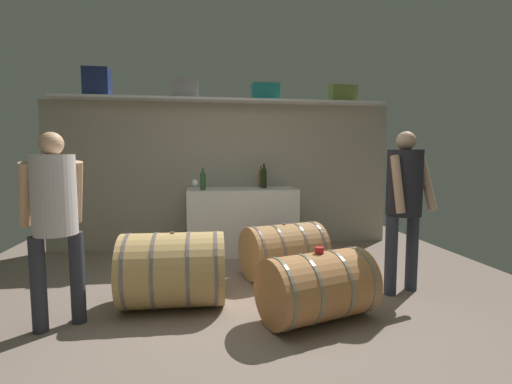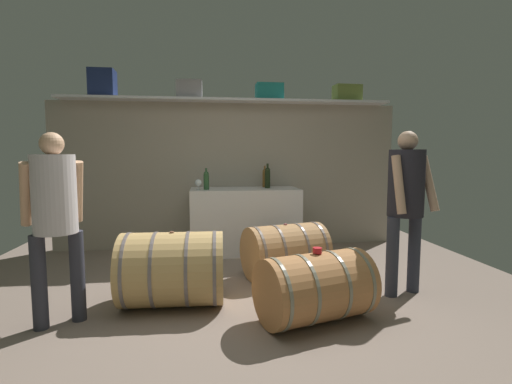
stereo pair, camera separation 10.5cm
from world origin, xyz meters
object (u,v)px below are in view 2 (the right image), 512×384
(toolcase_teal, at_px, (269,92))
(winemaker_pouring, at_px, (55,208))
(work_cabinet, at_px, (245,220))
(wine_barrel_far, at_px, (173,269))
(tasting_cup, at_px, (317,250))
(visitor_tasting, at_px, (406,195))
(toolcase_olive, at_px, (347,93))
(wine_barrel_flank, at_px, (285,251))
(wine_bottle_dark, at_px, (268,177))
(toolcase_grey, at_px, (189,90))
(wine_barrel_near, at_px, (315,287))
(toolcase_navy, at_px, (103,83))
(wine_bottle_amber, at_px, (265,178))
(wine_glass, at_px, (198,183))
(wine_bottle_green, at_px, (206,180))

(toolcase_teal, height_order, winemaker_pouring, toolcase_teal)
(work_cabinet, height_order, wine_barrel_far, work_cabinet)
(toolcase_teal, height_order, tasting_cup, toolcase_teal)
(toolcase_teal, distance_m, visitor_tasting, 2.55)
(toolcase_teal, distance_m, wine_barrel_far, 2.98)
(toolcase_teal, distance_m, work_cabinet, 1.81)
(toolcase_olive, xyz_separation_m, wine_barrel_flank, (-1.17, -1.36, -1.91))
(winemaker_pouring, bearing_deg, wine_bottle_dark, 17.98)
(wine_barrel_flank, bearing_deg, toolcase_teal, 72.22)
(visitor_tasting, bearing_deg, toolcase_grey, -61.63)
(wine_bottle_dark, relative_size, wine_barrel_far, 0.37)
(wine_barrel_near, height_order, visitor_tasting, visitor_tasting)
(work_cabinet, height_order, winemaker_pouring, winemaker_pouring)
(toolcase_navy, distance_m, wine_barrel_far, 2.97)
(toolcase_teal, bearing_deg, toolcase_olive, -0.94)
(wine_bottle_dark, xyz_separation_m, winemaker_pouring, (-1.97, -2.05, -0.10))
(wine_barrel_flank, distance_m, tasting_cup, 1.15)
(wine_barrel_flank, relative_size, tasting_cup, 13.33)
(toolcase_grey, distance_m, wine_barrel_flank, 2.57)
(work_cabinet, height_order, tasting_cup, work_cabinet)
(toolcase_teal, relative_size, wine_barrel_near, 0.37)
(work_cabinet, height_order, visitor_tasting, visitor_tasting)
(wine_barrel_near, bearing_deg, visitor_tasting, 7.85)
(toolcase_olive, xyz_separation_m, wine_barrel_far, (-2.31, -2.00, -1.87))
(wine_bottle_amber, bearing_deg, wine_barrel_near, -88.89)
(toolcase_navy, xyz_separation_m, toolcase_teal, (2.22, 0.00, -0.06))
(toolcase_navy, height_order, toolcase_grey, toolcase_navy)
(toolcase_grey, height_order, tasting_cup, toolcase_grey)
(wine_barrel_near, bearing_deg, wine_glass, 97.73)
(wine_bottle_dark, relative_size, wine_barrel_flank, 0.35)
(toolcase_navy, relative_size, visitor_tasting, 0.23)
(toolcase_teal, bearing_deg, wine_barrel_near, -91.54)
(toolcase_grey, height_order, wine_bottle_green, toolcase_grey)
(toolcase_teal, xyz_separation_m, wine_bottle_amber, (-0.07, -0.07, -1.19))
(toolcase_navy, relative_size, wine_barrel_near, 0.36)
(wine_bottle_amber, xyz_separation_m, winemaker_pouring, (-1.95, -2.21, -0.09))
(wine_barrel_far, bearing_deg, toolcase_olive, 42.81)
(wine_bottle_dark, relative_size, tasting_cup, 4.61)
(work_cabinet, xyz_separation_m, visitor_tasting, (1.34, -1.76, 0.51))
(wine_glass, xyz_separation_m, tasting_cup, (0.97, -2.07, -0.39))
(toolcase_teal, relative_size, wine_bottle_dark, 1.11)
(toolcase_navy, distance_m, wine_bottle_dark, 2.51)
(work_cabinet, relative_size, wine_glass, 10.44)
(wine_bottle_dark, distance_m, visitor_tasting, 2.06)
(toolcase_teal, bearing_deg, wine_bottle_amber, -138.12)
(wine_bottle_dark, xyz_separation_m, wine_bottle_amber, (-0.02, 0.15, -0.02))
(work_cabinet, relative_size, wine_barrel_near, 1.46)
(toolcase_olive, bearing_deg, toolcase_navy, 177.41)
(wine_barrel_near, xyz_separation_m, visitor_tasting, (1.00, 0.47, 0.67))
(visitor_tasting, bearing_deg, toolcase_olive, -111.95)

